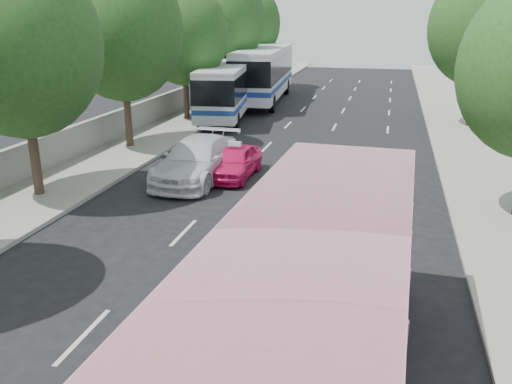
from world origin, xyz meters
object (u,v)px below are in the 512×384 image
(pink_bus, at_px, (307,316))
(tour_coach_rear, at_px, (264,70))
(pink_taxi, at_px, (235,162))
(tour_coach_front, at_px, (228,85))
(white_pickup, at_px, (197,160))

(pink_bus, bearing_deg, tour_coach_rear, 106.43)
(pink_taxi, height_order, tour_coach_rear, tour_coach_rear)
(tour_coach_front, bearing_deg, tour_coach_rear, 75.45)
(pink_bus, distance_m, tour_coach_rear, 35.59)
(tour_coach_front, distance_m, tour_coach_rear, 7.05)
(pink_bus, relative_size, tour_coach_rear, 0.82)
(pink_taxi, xyz_separation_m, white_pickup, (-1.44, -0.72, 0.18))
(pink_bus, bearing_deg, white_pickup, 118.74)
(pink_taxi, bearing_deg, tour_coach_front, 109.26)
(tour_coach_front, bearing_deg, white_pickup, -86.49)
(white_pickup, xyz_separation_m, tour_coach_rear, (-2.05, 21.16, 1.62))
(white_pickup, distance_m, tour_coach_front, 14.50)
(pink_taxi, bearing_deg, tour_coach_rear, 101.20)
(tour_coach_rear, bearing_deg, white_pickup, -88.91)
(pink_bus, relative_size, tour_coach_front, 0.97)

